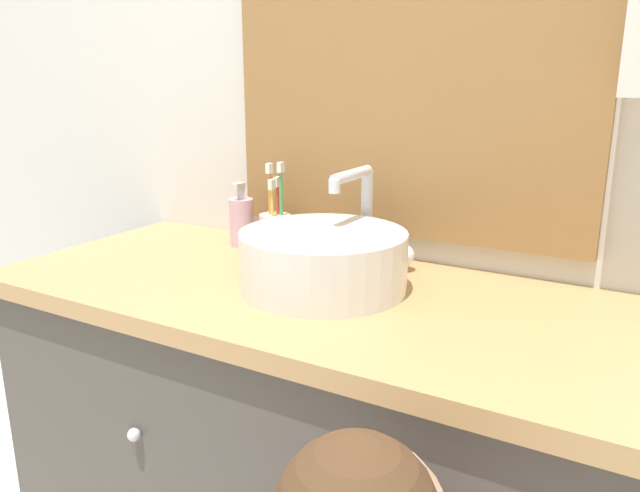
% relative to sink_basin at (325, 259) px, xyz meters
% --- Properties ---
extents(wall_back, '(3.20, 0.18, 2.50)m').
position_rel_sink_basin_xyz_m(wall_back, '(0.14, 0.28, 0.39)').
color(wall_back, silver).
rests_on(wall_back, ground_plane).
extents(sink_basin, '(0.31, 0.35, 0.21)m').
position_rel_sink_basin_xyz_m(sink_basin, '(0.00, 0.00, 0.00)').
color(sink_basin, silver).
rests_on(sink_basin, vanity_counter).
extents(toothbrush_holder, '(0.07, 0.07, 0.20)m').
position_rel_sink_basin_xyz_m(toothbrush_holder, '(-0.23, 0.17, -0.01)').
color(toothbrush_holder, beige).
rests_on(toothbrush_holder, vanity_counter).
extents(soap_dispenser, '(0.06, 0.06, 0.15)m').
position_rel_sink_basin_xyz_m(soap_dispenser, '(-0.31, 0.17, 0.00)').
color(soap_dispenser, '#CCA3BC').
rests_on(soap_dispenser, vanity_counter).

